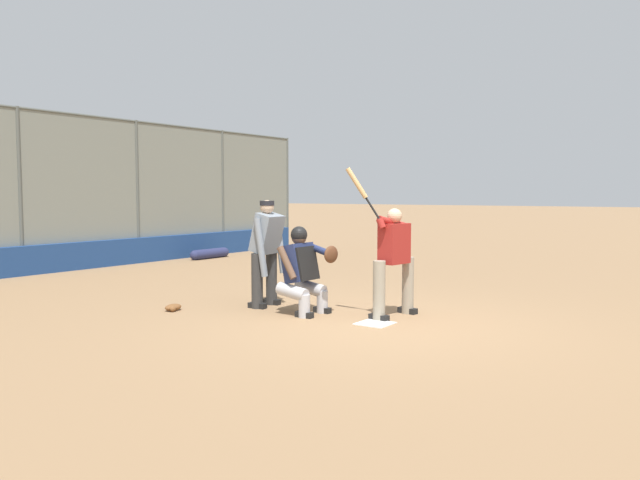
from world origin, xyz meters
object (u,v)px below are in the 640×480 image
fielding_glove_on_dirt (173,307)px  equipment_bag_dugout_side (210,254)px  umpire_home (267,250)px  catcher_behind_plate (303,269)px  batter_at_plate (393,258)px

fielding_glove_on_dirt → equipment_bag_dugout_side: 7.40m
umpire_home → equipment_bag_dugout_side: bearing=-133.4°
catcher_behind_plate → equipment_bag_dugout_side: bearing=-124.9°
batter_at_plate → fielding_glove_on_dirt: batter_at_plate is taller
batter_at_plate → fielding_glove_on_dirt: (1.45, -2.84, -0.77)m
batter_at_plate → equipment_bag_dugout_side: batter_at_plate is taller
batter_at_plate → catcher_behind_plate: (0.53, -1.15, -0.17)m
umpire_home → equipment_bag_dugout_side: umpire_home is taller
catcher_behind_plate → equipment_bag_dugout_side: 8.06m
batter_at_plate → catcher_behind_plate: bearing=-57.5°
catcher_behind_plate → fielding_glove_on_dirt: size_ratio=4.55×
fielding_glove_on_dirt → equipment_bag_dugout_side: (-5.58, -4.86, 0.08)m
batter_at_plate → fielding_glove_on_dirt: bearing=-55.4°
catcher_behind_plate → equipment_bag_dugout_side: catcher_behind_plate is taller
catcher_behind_plate → umpire_home: 0.83m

